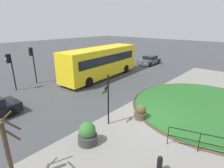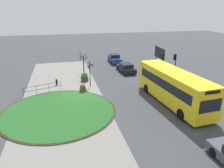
# 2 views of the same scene
# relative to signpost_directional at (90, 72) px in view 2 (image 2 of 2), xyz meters

# --- Properties ---
(ground) EXTENTS (120.00, 120.00, 0.00)m
(ground) POSITION_rel_signpost_directional_xyz_m (2.79, -1.65, -1.81)
(ground) COLOR #3D3F42
(sidewalk_paving) EXTENTS (32.00, 8.49, 0.02)m
(sidewalk_paving) POSITION_rel_signpost_directional_xyz_m (2.79, -3.40, -1.80)
(sidewalk_paving) COLOR gray
(sidewalk_paving) RESTS_ON ground
(grass_island) EXTENTS (10.36, 10.36, 0.10)m
(grass_island) POSITION_rel_signpost_directional_xyz_m (6.37, -3.88, -1.76)
(grass_island) COLOR #235B23
(grass_island) RESTS_ON ground
(grass_kerb_ring) EXTENTS (10.67, 10.67, 0.11)m
(grass_kerb_ring) POSITION_rel_signpost_directional_xyz_m (6.37, -3.88, -1.76)
(grass_kerb_ring) COLOR brown
(grass_kerb_ring) RESTS_ON ground
(signpost_directional) EXTENTS (1.14, 0.56, 3.15)m
(signpost_directional) POSITION_rel_signpost_directional_xyz_m (0.00, 0.00, 0.00)
(signpost_directional) COLOR black
(signpost_directional) RESTS_ON ground
(bollard_foreground) EXTENTS (0.22, 0.22, 0.78)m
(bollard_foreground) POSITION_rel_signpost_directional_xyz_m (-1.34, -4.08, -1.41)
(bollard_foreground) COLOR black
(bollard_foreground) RESTS_ON ground
(railing_grass_edge) EXTENTS (1.36, 4.06, 1.04)m
(railing_grass_edge) POSITION_rel_signpost_directional_xyz_m (1.22, -5.57, -1.13)
(railing_grass_edge) COLOR black
(railing_grass_edge) RESTS_ON ground
(bus_yellow) EXTENTS (10.51, 3.34, 3.32)m
(bus_yellow) POSITION_rel_signpost_directional_xyz_m (6.95, 7.43, -0.03)
(bus_yellow) COLOR yellow
(bus_yellow) RESTS_ON ground
(car_near_lane) EXTENTS (4.40, 2.07, 1.34)m
(car_near_lane) POSITION_rel_signpost_directional_xyz_m (-4.89, 6.15, -1.19)
(car_near_lane) COLOR black
(car_near_lane) RESTS_ON ground
(car_trailing) EXTENTS (4.23, 1.84, 1.48)m
(car_trailing) POSITION_rel_signpost_directional_xyz_m (-11.07, 5.93, -1.13)
(car_trailing) COLOR navy
(car_trailing) RESTS_ON ground
(traffic_light_near) EXTENTS (0.48, 0.32, 3.66)m
(traffic_light_near) POSITION_rel_signpost_directional_xyz_m (0.84, 10.91, 0.87)
(traffic_light_near) COLOR black
(traffic_light_near) RESTS_ON ground
(traffic_light_far) EXTENTS (0.49, 0.28, 3.35)m
(traffic_light_far) POSITION_rel_signpost_directional_xyz_m (-1.42, 10.40, 0.65)
(traffic_light_far) COLOR black
(traffic_light_far) RESTS_ON ground
(billboard_left) EXTENTS (4.29, 0.42, 2.84)m
(billboard_left) POSITION_rel_signpost_directional_xyz_m (-8.52, 13.29, 0.05)
(billboard_left) COLOR black
(billboard_left) RESTS_ON ground
(planter_near_signpost) EXTENTS (0.99, 0.99, 1.19)m
(planter_near_signpost) POSITION_rel_signpost_directional_xyz_m (-2.04, -0.46, -1.28)
(planter_near_signpost) COLOR #383838
(planter_near_signpost) RESTS_ON ground
(planter_kerbside) EXTENTS (0.76, 0.76, 0.98)m
(planter_kerbside) POSITION_rel_signpost_directional_xyz_m (1.87, -1.13, -1.37)
(planter_kerbside) COLOR brown
(planter_kerbside) RESTS_ON ground
(street_tree_bare) EXTENTS (1.24, 1.29, 3.18)m
(street_tree_bare) POSITION_rel_signpost_directional_xyz_m (-5.56, -0.17, -0.12)
(street_tree_bare) COLOR #423323
(street_tree_bare) RESTS_ON ground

